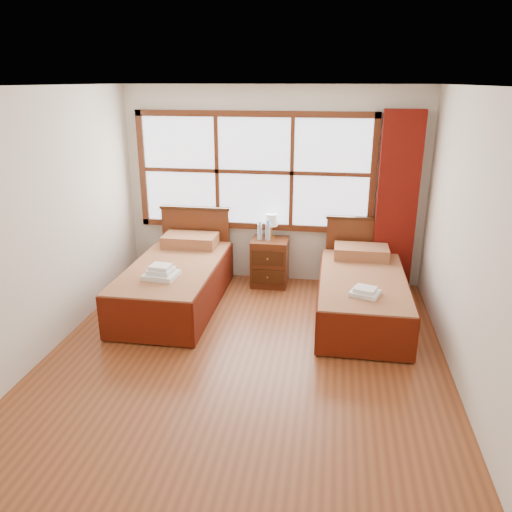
# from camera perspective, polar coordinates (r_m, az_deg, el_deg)

# --- Properties ---
(floor) EXTENTS (4.50, 4.50, 0.00)m
(floor) POSITION_cam_1_polar(r_m,az_deg,el_deg) (5.10, -1.39, -11.80)
(floor) COLOR brown
(floor) RESTS_ON ground
(ceiling) EXTENTS (4.50, 4.50, 0.00)m
(ceiling) POSITION_cam_1_polar(r_m,az_deg,el_deg) (4.36, -1.68, 18.88)
(ceiling) COLOR white
(ceiling) RESTS_ON wall_back
(wall_back) EXTENTS (4.00, 0.00, 4.00)m
(wall_back) POSITION_cam_1_polar(r_m,az_deg,el_deg) (6.72, 1.97, 7.91)
(wall_back) COLOR silver
(wall_back) RESTS_ON floor
(wall_left) EXTENTS (0.00, 4.50, 4.50)m
(wall_left) POSITION_cam_1_polar(r_m,az_deg,el_deg) (5.29, -23.39, 3.12)
(wall_left) COLOR silver
(wall_left) RESTS_ON floor
(wall_right) EXTENTS (0.00, 4.50, 4.50)m
(wall_right) POSITION_cam_1_polar(r_m,az_deg,el_deg) (4.65, 23.53, 1.00)
(wall_right) COLOR silver
(wall_right) RESTS_ON floor
(window) EXTENTS (3.16, 0.06, 1.56)m
(window) POSITION_cam_1_polar(r_m,az_deg,el_deg) (6.68, -0.21, 9.60)
(window) COLOR white
(window) RESTS_ON wall_back
(curtain) EXTENTS (0.50, 0.16, 2.30)m
(curtain) POSITION_cam_1_polar(r_m,az_deg,el_deg) (6.61, 15.77, 5.84)
(curtain) COLOR maroon
(curtain) RESTS_ON wall_back
(bed_left) EXTENTS (1.04, 2.06, 1.01)m
(bed_left) POSITION_cam_1_polar(r_m,az_deg,el_deg) (6.24, -9.09, -2.77)
(bed_left) COLOR #361C0B
(bed_left) RESTS_ON floor
(bed_right) EXTENTS (0.99, 2.01, 0.96)m
(bed_right) POSITION_cam_1_polar(r_m,az_deg,el_deg) (5.98, 11.98, -4.14)
(bed_right) COLOR #361C0B
(bed_right) RESTS_ON floor
(nightstand) EXTENTS (0.48, 0.47, 0.64)m
(nightstand) POSITION_cam_1_polar(r_m,az_deg,el_deg) (6.74, 1.59, -0.70)
(nightstand) COLOR #592813
(nightstand) RESTS_ON floor
(towels_left) EXTENTS (0.39, 0.35, 0.15)m
(towels_left) POSITION_cam_1_polar(r_m,az_deg,el_deg) (5.71, -10.81, -1.87)
(towels_left) COLOR white
(towels_left) RESTS_ON bed_left
(towels_right) EXTENTS (0.35, 0.33, 0.08)m
(towels_right) POSITION_cam_1_polar(r_m,az_deg,el_deg) (5.36, 12.35, -4.02)
(towels_right) COLOR white
(towels_right) RESTS_ON bed_right
(lamp) EXTENTS (0.16, 0.16, 0.32)m
(lamp) POSITION_cam_1_polar(r_m,az_deg,el_deg) (6.69, 1.79, 4.07)
(lamp) COLOR gold
(lamp) RESTS_ON nightstand
(bottle_near) EXTENTS (0.06, 0.06, 0.24)m
(bottle_near) POSITION_cam_1_polar(r_m,az_deg,el_deg) (6.61, 0.42, 2.83)
(bottle_near) COLOR silver
(bottle_near) RESTS_ON nightstand
(bottle_far) EXTENTS (0.07, 0.07, 0.26)m
(bottle_far) POSITION_cam_1_polar(r_m,az_deg,el_deg) (6.58, 1.35, 2.82)
(bottle_far) COLOR silver
(bottle_far) RESTS_ON nightstand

